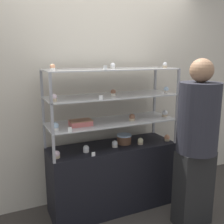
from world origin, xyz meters
TOP-DOWN VIEW (x-y plane):
  - ground_plane at (0.00, 0.00)m, footprint 20.00×20.00m
  - back_wall at (0.00, 0.38)m, footprint 8.00×0.05m
  - display_base at (0.00, 0.00)m, footprint 1.39×0.47m
  - display_riser_lower at (0.00, 0.00)m, footprint 1.39×0.47m
  - display_riser_middle at (0.00, 0.00)m, footprint 1.39×0.47m
  - display_riser_upper at (0.00, 0.00)m, footprint 1.39×0.47m
  - layer_cake_centerpiece at (0.15, 0.00)m, footprint 0.17×0.17m
  - sheet_cake_frosted at (-0.37, -0.05)m, footprint 0.22×0.14m
  - cupcake_0 at (-0.63, -0.11)m, footprint 0.06×0.06m
  - cupcake_1 at (-0.33, -0.07)m, footprint 0.06×0.06m
  - cupcake_2 at (0.01, -0.06)m, footprint 0.06×0.06m
  - cupcake_3 at (0.30, -0.10)m, footprint 0.06×0.06m
  - cupcake_4 at (0.64, -0.12)m, footprint 0.06×0.06m
  - price_tag_0 at (-0.30, -0.21)m, footprint 0.04×0.00m
  - cupcake_5 at (-0.63, -0.10)m, footprint 0.06×0.06m
  - cupcake_6 at (0.20, -0.08)m, footprint 0.06×0.06m
  - cupcake_7 at (0.64, -0.06)m, footprint 0.06×0.06m
  - price_tag_1 at (-0.53, -0.21)m, footprint 0.04×0.00m
  - cupcake_8 at (-0.64, -0.12)m, footprint 0.05×0.05m
  - cupcake_9 at (-0.01, -0.06)m, footprint 0.05×0.05m
  - cupcake_10 at (0.63, -0.09)m, footprint 0.05×0.05m
  - price_tag_2 at (-0.21, -0.21)m, footprint 0.04×0.00m
  - cupcake_11 at (-0.63, -0.11)m, footprint 0.05×0.05m
  - cupcake_12 at (-0.01, -0.05)m, footprint 0.05×0.05m
  - cupcake_13 at (0.63, -0.04)m, footprint 0.05×0.05m
  - price_tag_3 at (-0.17, -0.21)m, footprint 0.04×0.00m
  - customer_figure at (0.63, -0.61)m, footprint 0.39×0.39m

SIDE VIEW (x-z plane):
  - ground_plane at x=0.00m, z-range 0.00..0.00m
  - display_base at x=0.00m, z-range 0.00..0.74m
  - price_tag_0 at x=-0.30m, z-range 0.74..0.79m
  - cupcake_0 at x=-0.63m, z-range 0.74..0.82m
  - cupcake_1 at x=-0.33m, z-range 0.74..0.82m
  - cupcake_2 at x=0.01m, z-range 0.74..0.82m
  - cupcake_3 at x=0.30m, z-range 0.74..0.82m
  - cupcake_4 at x=0.64m, z-range 0.74..0.82m
  - layer_cake_centerpiece at x=0.15m, z-range 0.75..0.85m
  - customer_figure at x=0.63m, z-range 0.06..1.75m
  - display_riser_lower at x=0.00m, z-range 0.87..1.15m
  - price_tag_1 at x=-0.53m, z-range 1.02..1.07m
  - sheet_cake_frosted at x=-0.37m, z-range 1.02..1.08m
  - cupcake_5 at x=-0.63m, z-range 1.02..1.09m
  - cupcake_6 at x=0.20m, z-range 1.02..1.09m
  - cupcake_7 at x=0.64m, z-range 1.02..1.09m
  - display_riser_middle at x=0.00m, z-range 1.15..1.42m
  - back_wall at x=0.00m, z-range 0.00..2.60m
  - price_tag_2 at x=-0.21m, z-range 1.30..1.34m
  - cupcake_8 at x=-0.64m, z-range 1.30..1.37m
  - cupcake_9 at x=-0.01m, z-range 1.30..1.37m
  - cupcake_10 at x=0.63m, z-range 1.30..1.37m
  - display_riser_upper at x=0.00m, z-range 1.42..1.70m
  - price_tag_3 at x=-0.17m, z-range 1.58..1.62m
  - cupcake_11 at x=-0.63m, z-range 1.58..1.64m
  - cupcake_12 at x=-0.01m, z-range 1.58..1.64m
  - cupcake_13 at x=0.63m, z-range 1.58..1.64m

